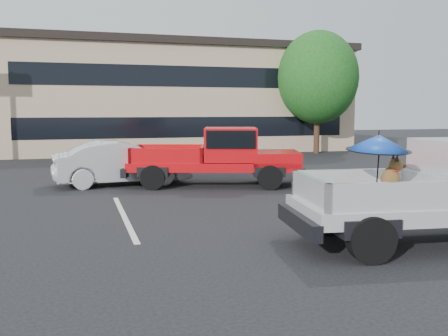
% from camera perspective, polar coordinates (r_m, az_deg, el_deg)
% --- Properties ---
extents(ground, '(90.00, 90.00, 0.00)m').
position_cam_1_polar(ground, '(10.45, 6.46, -6.73)').
color(ground, black).
rests_on(ground, ground).
extents(stripe_left, '(0.12, 5.00, 0.01)m').
position_cam_1_polar(stripe_left, '(11.64, -11.35, -5.43)').
color(stripe_left, silver).
rests_on(stripe_left, ground).
extents(stripe_right, '(0.12, 5.00, 0.01)m').
position_cam_1_polar(stripe_right, '(13.55, 14.87, -3.82)').
color(stripe_right, silver).
rests_on(stripe_right, ground).
extents(motel_building, '(20.40, 8.40, 6.30)m').
position_cam_1_polar(motel_building, '(30.93, -5.49, 8.07)').
color(motel_building, tan).
rests_on(motel_building, ground).
extents(tree_right, '(4.46, 4.46, 6.78)m').
position_cam_1_polar(tree_right, '(28.54, 10.67, 10.12)').
color(tree_right, '#332114').
rests_on(tree_right, ground).
extents(tree_back, '(4.68, 4.68, 7.11)m').
position_cam_1_polar(tree_back, '(34.87, 0.06, 9.91)').
color(tree_back, '#332114').
rests_on(tree_back, ground).
extents(red_pickup, '(5.94, 3.48, 1.85)m').
position_cam_1_polar(red_pickup, '(15.95, 0.15, 1.61)').
color(red_pickup, black).
rests_on(red_pickup, ground).
extents(silver_sedan, '(4.45, 1.88, 1.43)m').
position_cam_1_polar(silver_sedan, '(16.46, -11.59, 0.58)').
color(silver_sedan, '#B7B9BF').
rests_on(silver_sedan, ground).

